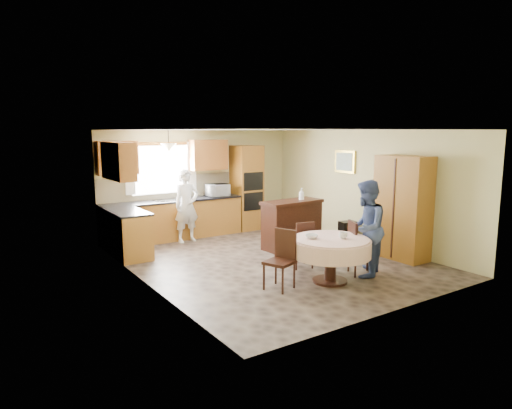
{
  "coord_description": "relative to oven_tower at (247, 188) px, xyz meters",
  "views": [
    {
      "loc": [
        -4.97,
        -6.96,
        2.48
      ],
      "look_at": [
        -0.15,
        0.3,
        1.07
      ],
      "focal_mm": 32.0,
      "sensor_mm": 36.0,
      "label": 1
    }
  ],
  "objects": [
    {
      "name": "floor",
      "position": [
        -1.15,
        -2.69,
        -1.06
      ],
      "size": [
        5.0,
        6.0,
        0.01
      ],
      "primitive_type": "cube",
      "color": "brown",
      "rests_on": "ground"
    },
    {
      "name": "ceiling",
      "position": [
        -1.15,
        -2.69,
        1.44
      ],
      "size": [
        5.0,
        6.0,
        0.01
      ],
      "primitive_type": "cube",
      "color": "white",
      "rests_on": "wall_back"
    },
    {
      "name": "wall_back",
      "position": [
        -1.15,
        0.31,
        0.19
      ],
      "size": [
        5.0,
        0.02,
        2.5
      ],
      "primitive_type": "cube",
      "color": "#C2BB7C",
      "rests_on": "floor"
    },
    {
      "name": "wall_front",
      "position": [
        -1.15,
        -5.69,
        0.19
      ],
      "size": [
        5.0,
        0.02,
        2.5
      ],
      "primitive_type": "cube",
      "color": "#C2BB7C",
      "rests_on": "floor"
    },
    {
      "name": "wall_left",
      "position": [
        -3.65,
        -2.69,
        0.19
      ],
      "size": [
        0.02,
        6.0,
        2.5
      ],
      "primitive_type": "cube",
      "color": "#C2BB7C",
      "rests_on": "floor"
    },
    {
      "name": "wall_right",
      "position": [
        1.35,
        -2.69,
        0.19
      ],
      "size": [
        0.02,
        6.0,
        2.5
      ],
      "primitive_type": "cube",
      "color": "#C2BB7C",
      "rests_on": "floor"
    },
    {
      "name": "window",
      "position": [
        -2.15,
        0.29,
        0.54
      ],
      "size": [
        1.4,
        0.03,
        1.1
      ],
      "primitive_type": "cube",
      "color": "white",
      "rests_on": "wall_back"
    },
    {
      "name": "curtain_left",
      "position": [
        -2.9,
        0.24,
        0.59
      ],
      "size": [
        0.22,
        0.02,
        1.15
      ],
      "primitive_type": "cube",
      "color": "white",
      "rests_on": "wall_back"
    },
    {
      "name": "curtain_right",
      "position": [
        -1.4,
        0.24,
        0.59
      ],
      "size": [
        0.22,
        0.02,
        1.15
      ],
      "primitive_type": "cube",
      "color": "white",
      "rests_on": "wall_back"
    },
    {
      "name": "base_cab_back",
      "position": [
        -2.0,
        0.01,
        -0.62
      ],
      "size": [
        3.3,
        0.6,
        0.88
      ],
      "primitive_type": "cube",
      "color": "#AF722E",
      "rests_on": "floor"
    },
    {
      "name": "counter_back",
      "position": [
        -2.0,
        0.01,
        -0.16
      ],
      "size": [
        3.3,
        0.64,
        0.04
      ],
      "primitive_type": "cube",
      "color": "black",
      "rests_on": "base_cab_back"
    },
    {
      "name": "base_cab_left",
      "position": [
        -3.35,
        -0.89,
        -0.62
      ],
      "size": [
        0.6,
        1.2,
        0.88
      ],
      "primitive_type": "cube",
      "color": "#AF722E",
      "rests_on": "floor"
    },
    {
      "name": "counter_left",
      "position": [
        -3.35,
        -0.89,
        -0.16
      ],
      "size": [
        0.64,
        1.2,
        0.04
      ],
      "primitive_type": "cube",
      "color": "black",
      "rests_on": "base_cab_left"
    },
    {
      "name": "backsplash",
      "position": [
        -2.0,
        0.3,
        0.12
      ],
      "size": [
        3.3,
        0.02,
        0.55
      ],
      "primitive_type": "cube",
      "color": "beige",
      "rests_on": "wall_back"
    },
    {
      "name": "wall_cab_left",
      "position": [
        -3.2,
        0.15,
        0.85
      ],
      "size": [
        0.85,
        0.33,
        0.72
      ],
      "primitive_type": "cube",
      "color": "#A45B29",
      "rests_on": "wall_back"
    },
    {
      "name": "wall_cab_right",
      "position": [
        -1.0,
        0.15,
        0.85
      ],
      "size": [
        0.9,
        0.33,
        0.72
      ],
      "primitive_type": "cube",
      "color": "#A45B29",
      "rests_on": "wall_back"
    },
    {
      "name": "wall_cab_side",
      "position": [
        -3.48,
        -0.89,
        0.85
      ],
      "size": [
        0.33,
        1.2,
        0.72
      ],
      "primitive_type": "cube",
      "color": "#A45B29",
      "rests_on": "wall_left"
    },
    {
      "name": "oven_tower",
      "position": [
        0.0,
        0.0,
        0.0
      ],
      "size": [
        0.66,
        0.62,
        2.12
      ],
      "primitive_type": "cube",
      "color": "#AF722E",
      "rests_on": "floor"
    },
    {
      "name": "oven_upper",
      "position": [
        0.0,
        -0.31,
        0.19
      ],
      "size": [
        0.56,
        0.01,
        0.45
      ],
      "primitive_type": "cube",
      "color": "black",
      "rests_on": "oven_tower"
    },
    {
      "name": "oven_lower",
      "position": [
        0.0,
        -0.31,
        -0.31
      ],
      "size": [
        0.56,
        0.01,
        0.45
      ],
      "primitive_type": "cube",
      "color": "black",
      "rests_on": "oven_tower"
    },
    {
      "name": "pendant",
      "position": [
        -2.15,
        -0.19,
        1.06
      ],
      "size": [
        0.36,
        0.36,
        0.18
      ],
      "primitive_type": "cone",
      "rotation": [
        3.14,
        0.0,
        0.0
      ],
      "color": "beige",
      "rests_on": "ceiling"
    },
    {
      "name": "sideboard",
      "position": [
        -0.23,
        -2.15,
        -0.58
      ],
      "size": [
        1.38,
        0.65,
        0.96
      ],
      "primitive_type": "cube",
      "rotation": [
        0.0,
        0.0,
        0.07
      ],
      "color": "#36190E",
      "rests_on": "floor"
    },
    {
      "name": "space_heater",
      "position": [
        1.04,
        -2.54,
        -0.81
      ],
      "size": [
        0.41,
        0.32,
        0.5
      ],
      "primitive_type": "cube",
      "rotation": [
        0.0,
        0.0,
        -0.19
      ],
      "color": "black",
      "rests_on": "floor"
    },
    {
      "name": "cupboard",
      "position": [
        1.07,
        -3.96,
        -0.05
      ],
      "size": [
        0.53,
        1.05,
        2.01
      ],
      "primitive_type": "cube",
      "color": "#AF722E",
      "rests_on": "floor"
    },
    {
      "name": "dining_table",
      "position": [
        -1.08,
        -4.27,
        -0.48
      ],
      "size": [
        1.31,
        1.31,
        0.75
      ],
      "color": "#36190E",
      "rests_on": "floor"
    },
    {
      "name": "chair_left",
      "position": [
        -1.91,
        -4.05,
        -0.54
      ],
      "size": [
        0.53,
        0.53,
        0.94
      ],
      "rotation": [
        0.0,
        0.0,
        -1.2
      ],
      "color": "#36190E",
      "rests_on": "floor"
    },
    {
      "name": "chair_back",
      "position": [
        -0.97,
        -3.41,
        -0.58
      ],
      "size": [
        0.45,
        0.45,
        0.87
      ],
      "rotation": [
        0.0,
        0.0,
        2.92
      ],
      "color": "#36190E",
      "rests_on": "floor"
    },
    {
      "name": "chair_right",
      "position": [
        -0.4,
        -4.23,
        -0.54
      ],
      "size": [
        0.55,
        0.55,
        0.94
      ],
      "rotation": [
        0.0,
        0.0,
        1.12
      ],
      "color": "#36190E",
      "rests_on": "floor"
    },
    {
      "name": "framed_picture",
      "position": [
        1.32,
        -2.11,
        0.73
      ],
      "size": [
        0.06,
        0.62,
        0.51
      ],
      "color": "gold",
      "rests_on": "wall_right"
    },
    {
      "name": "microwave",
      "position": [
        -0.86,
        -0.04,
        0.01
      ],
      "size": [
        0.55,
        0.39,
        0.29
      ],
      "primitive_type": "imported",
      "rotation": [
        0.0,
        0.0,
        -0.07
      ],
      "color": "silver",
      "rests_on": "counter_back"
    },
    {
      "name": "person_sink",
      "position": [
        -1.85,
        -0.4,
        -0.24
      ],
      "size": [
        0.62,
        0.43,
        1.64
      ],
      "primitive_type": "imported",
      "rotation": [
        0.0,
        0.0,
        0.06
      ],
      "color": "silver",
      "rests_on": "floor"
    },
    {
      "name": "person_dining",
      "position": [
        -0.35,
        -4.34,
        -0.23
      ],
      "size": [
        1.02,
        0.97,
        1.66
      ],
      "primitive_type": "imported",
      "rotation": [
        0.0,
        0.0,
        3.73
      ],
      "color": "#38477B",
      "rests_on": "floor"
    },
    {
      "name": "bowl_sideboard",
      "position": [
        -0.44,
        -2.15,
        -0.07
      ],
      "size": [
        0.31,
        0.31,
        0.06
      ],
      "primitive_type": "imported",
      "rotation": [
        0.0,
        0.0,
        -0.34
      ],
      "color": "#B2B2B2",
      "rests_on": "sideboard"
    },
    {
      "name": "bottle_sideboard",
      "position": [
        0.03,
        -2.15,
        0.06
      ],
      "size": [
        0.14,
        0.14,
        0.31
      ],
      "primitive_type": "imported",
      "rotation": [
        0.0,
        0.0,
        -0.22
      ],
      "color": "silver",
      "rests_on": "sideboard"
    },
    {
      "name": "cup_table",
      "position": [
        -0.94,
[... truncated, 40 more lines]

